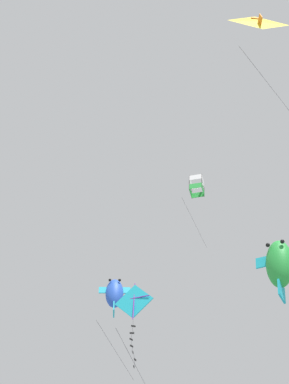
% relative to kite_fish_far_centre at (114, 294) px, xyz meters
% --- Properties ---
extents(kite_fish_far_centre, '(1.81, 1.31, 4.95)m').
position_rel_kite_fish_far_centre_xyz_m(kite_fish_far_centre, '(0.00, 0.00, 0.00)').
color(kite_fish_far_centre, blue).
extents(kite_box_near_right, '(1.42, 1.36, 4.47)m').
position_rel_kite_fish_far_centre_xyz_m(kite_box_near_right, '(-4.48, -4.20, 9.01)').
color(kite_box_near_right, white).
extents(kite_fish_near_left, '(1.52, 1.40, 2.43)m').
position_rel_kite_fish_far_centre_xyz_m(kite_fish_near_left, '(-6.07, 9.00, -3.27)').
color(kite_fish_near_left, green).
extents(kite_diamond_mid_left, '(1.50, 0.88, 4.54)m').
position_rel_kite_fish_far_centre_xyz_m(kite_diamond_mid_left, '(-1.12, 5.43, -3.00)').
color(kite_diamond_mid_left, '#1EB2C6').
extents(kite_delta_highest, '(1.97, 1.24, 5.24)m').
position_rel_kite_fish_far_centre_xyz_m(kite_delta_highest, '(-6.24, 10.19, 7.12)').
color(kite_delta_highest, yellow).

